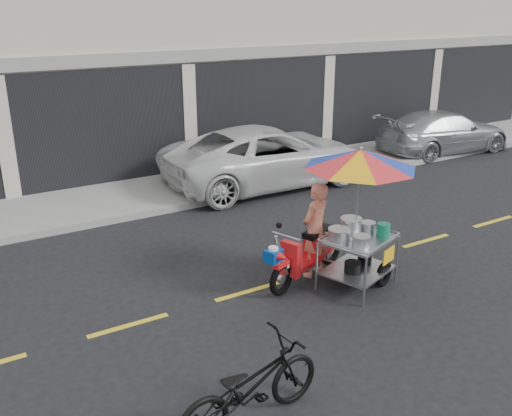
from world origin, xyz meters
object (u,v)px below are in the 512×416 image
silver_pickup (444,132)px  food_vendor_rig (343,198)px  white_pickup (268,156)px  near_bicycle (250,386)px

silver_pickup → food_vendor_rig: (-8.18, -5.14, 0.83)m
white_pickup → food_vendor_rig: 5.50m
silver_pickup → food_vendor_rig: food_vendor_rig is taller
silver_pickup → food_vendor_rig: bearing=126.3°
silver_pickup → white_pickup: bearing=94.2°
food_vendor_rig → near_bicycle: bearing=-163.4°
near_bicycle → food_vendor_rig: bearing=-59.7°
white_pickup → silver_pickup: bearing=-89.0°
near_bicycle → white_pickup: bearing=-39.2°
silver_pickup → near_bicycle: bearing=127.5°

